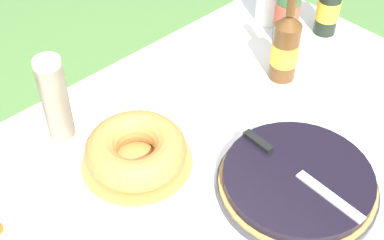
# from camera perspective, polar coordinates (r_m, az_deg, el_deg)

# --- Properties ---
(garden_table) EXTENTS (1.90, 0.99, 0.74)m
(garden_table) POSITION_cam_1_polar(r_m,az_deg,el_deg) (1.44, -1.92, -8.10)
(garden_table) COLOR #A87A47
(garden_table) RESTS_ON ground_plane
(tablecloth) EXTENTS (1.91, 1.00, 0.10)m
(tablecloth) POSITION_cam_1_polar(r_m,az_deg,el_deg) (1.40, -1.97, -6.78)
(tablecloth) COLOR white
(tablecloth) RESTS_ON garden_table
(berry_tart) EXTENTS (0.41, 0.41, 0.06)m
(berry_tart) POSITION_cam_1_polar(r_m,az_deg,el_deg) (1.37, 11.16, -6.48)
(berry_tart) COLOR #38383D
(berry_tart) RESTS_ON tablecloth
(serving_knife) EXTENTS (0.04, 0.38, 0.01)m
(serving_knife) POSITION_cam_1_polar(r_m,az_deg,el_deg) (1.36, 10.43, -4.83)
(serving_knife) COLOR silver
(serving_knife) RESTS_ON berry_tart
(bundt_cake) EXTENTS (0.30, 0.30, 0.09)m
(bundt_cake) POSITION_cam_1_polar(r_m,az_deg,el_deg) (1.40, -5.99, -3.30)
(bundt_cake) COLOR tan
(bundt_cake) RESTS_ON tablecloth
(cup_stack) EXTENTS (0.07, 0.07, 0.27)m
(cup_stack) POSITION_cam_1_polar(r_m,az_deg,el_deg) (1.45, -14.37, 2.01)
(cup_stack) COLOR beige
(cup_stack) RESTS_ON tablecloth
(cider_bottle_green) EXTENTS (0.08, 0.08, 0.33)m
(cider_bottle_green) POSITION_cam_1_polar(r_m,az_deg,el_deg) (1.82, 10.19, 11.67)
(cider_bottle_green) COLOR #2D562D
(cider_bottle_green) RESTS_ON tablecloth
(cider_bottle_amber) EXTENTS (0.08, 0.08, 0.31)m
(cider_bottle_amber) POSITION_cam_1_polar(r_m,az_deg,el_deg) (1.65, 9.94, 7.68)
(cider_bottle_amber) COLOR brown
(cider_bottle_amber) RESTS_ON tablecloth
(juice_bottle_red) EXTENTS (0.08, 0.08, 0.30)m
(juice_bottle_red) POSITION_cam_1_polar(r_m,az_deg,el_deg) (1.90, 14.44, 11.92)
(juice_bottle_red) COLOR black
(juice_bottle_red) RESTS_ON tablecloth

